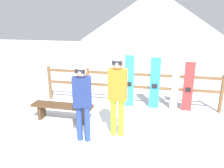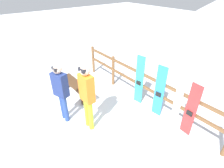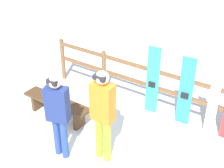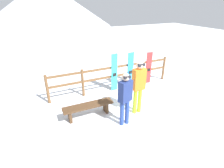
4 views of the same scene
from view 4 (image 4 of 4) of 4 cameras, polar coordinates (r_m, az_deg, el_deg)
name	(u,v)px [view 4 (image 4 of 4)]	position (r m, az deg, el deg)	size (l,w,h in m)	color
ground_plane	(138,113)	(5.96, 8.48, -9.44)	(40.00, 40.00, 0.00)	white
mountain_backdrop	(46,4)	(28.09, -20.84, 23.23)	(18.00, 18.00, 6.00)	silver
fence	(113,75)	(7.12, 0.47, 2.95)	(5.28, 0.10, 1.10)	brown
bench	(88,107)	(5.63, -7.75, -7.58)	(1.60, 0.36, 0.44)	#4C331E
person_navy	(125,96)	(4.94, 4.32, -3.85)	(0.44, 0.33, 1.65)	navy
person_orange	(139,84)	(5.49, 8.68, 0.12)	(0.39, 0.23, 1.78)	#B7D826
snowboard_cyan	(114,73)	(7.03, 0.77, 3.69)	(0.27, 0.08, 1.55)	#2DBFCC
snowboard_blue	(130,70)	(7.37, 6.00, 4.44)	(0.28, 0.08, 1.52)	#288CE0
ski_pair_white	(142,68)	(7.65, 9.67, 5.21)	(0.19, 0.02, 1.56)	white
snowboard_red	(149,68)	(7.88, 11.84, 5.08)	(0.27, 0.07, 1.43)	red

